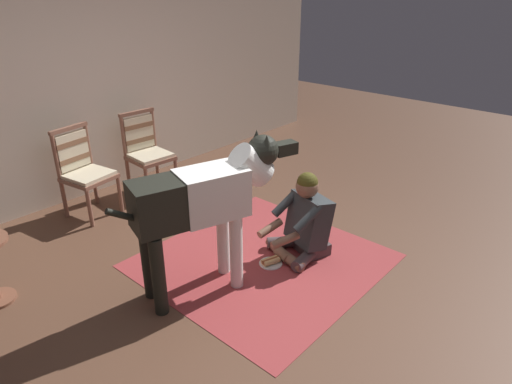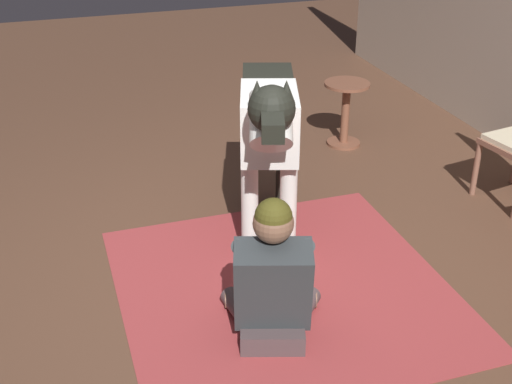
{
  "view_description": "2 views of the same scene",
  "coord_description": "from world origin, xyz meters",
  "px_view_note": "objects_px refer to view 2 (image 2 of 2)",
  "views": [
    {
      "loc": [
        -2.46,
        -2.07,
        2.38
      ],
      "look_at": [
        0.26,
        0.36,
        0.67
      ],
      "focal_mm": 31.78,
      "sensor_mm": 36.0,
      "label": 1
    },
    {
      "loc": [
        3.37,
        -0.94,
        2.42
      ],
      "look_at": [
        0.17,
        0.1,
        0.65
      ],
      "focal_mm": 47.69,
      "sensor_mm": 36.0,
      "label": 2
    }
  ],
  "objects_px": {
    "large_dog": "(269,125)",
    "round_side_table": "(346,108)",
    "person_sitting_on_floor": "(272,281)",
    "hot_dog_on_plate": "(270,289)"
  },
  "relations": [
    {
      "from": "person_sitting_on_floor",
      "to": "round_side_table",
      "type": "distance_m",
      "value": 2.66
    },
    {
      "from": "person_sitting_on_floor",
      "to": "large_dog",
      "type": "height_order",
      "value": "large_dog"
    },
    {
      "from": "large_dog",
      "to": "round_side_table",
      "type": "xyz_separation_m",
      "value": [
        -1.29,
        1.15,
        -0.49
      ]
    },
    {
      "from": "person_sitting_on_floor",
      "to": "large_dog",
      "type": "relative_size",
      "value": 0.53
    },
    {
      "from": "person_sitting_on_floor",
      "to": "round_side_table",
      "type": "relative_size",
      "value": 1.47
    },
    {
      "from": "person_sitting_on_floor",
      "to": "hot_dog_on_plate",
      "type": "distance_m",
      "value": 0.48
    },
    {
      "from": "person_sitting_on_floor",
      "to": "large_dog",
      "type": "distance_m",
      "value": 1.1
    },
    {
      "from": "person_sitting_on_floor",
      "to": "round_side_table",
      "type": "xyz_separation_m",
      "value": [
        -2.23,
        1.45,
        -0.01
      ]
    },
    {
      "from": "person_sitting_on_floor",
      "to": "hot_dog_on_plate",
      "type": "height_order",
      "value": "person_sitting_on_floor"
    },
    {
      "from": "large_dog",
      "to": "hot_dog_on_plate",
      "type": "height_order",
      "value": "large_dog"
    }
  ]
}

